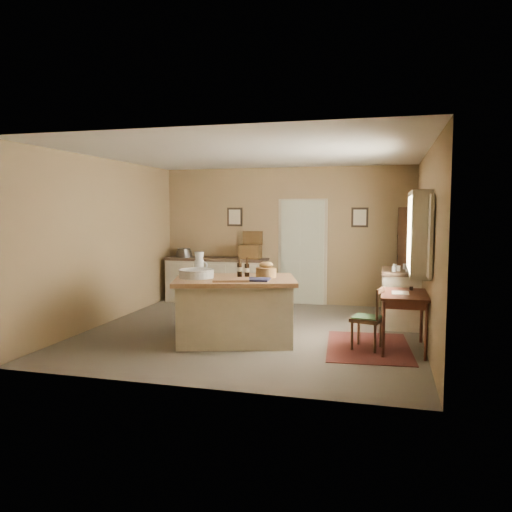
{
  "coord_description": "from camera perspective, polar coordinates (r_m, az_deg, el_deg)",
  "views": [
    {
      "loc": [
        1.96,
        -7.26,
        1.86
      ],
      "look_at": [
        0.0,
        0.19,
        1.15
      ],
      "focal_mm": 35.0,
      "sensor_mm": 36.0,
      "label": 1
    }
  ],
  "objects": [
    {
      "name": "ground",
      "position": [
        7.74,
        -0.36,
        -8.63
      ],
      "size": [
        5.0,
        5.0,
        0.0
      ],
      "primitive_type": "plane",
      "color": "#61574A",
      "rests_on": "ground"
    },
    {
      "name": "wall_back",
      "position": [
        9.97,
        3.38,
        2.33
      ],
      "size": [
        5.0,
        0.1,
        2.7
      ],
      "primitive_type": "cube",
      "color": "olive",
      "rests_on": "ground"
    },
    {
      "name": "wall_front",
      "position": [
        5.17,
        -7.61,
        -0.44
      ],
      "size": [
        5.0,
        0.1,
        2.7
      ],
      "primitive_type": "cube",
      "color": "olive",
      "rests_on": "ground"
    },
    {
      "name": "wall_left",
      "position": [
        8.53,
        -16.81,
        1.62
      ],
      "size": [
        0.1,
        5.0,
        2.7
      ],
      "primitive_type": "cube",
      "color": "olive",
      "rests_on": "ground"
    },
    {
      "name": "wall_right",
      "position": [
        7.3,
        18.96,
        0.97
      ],
      "size": [
        0.1,
        5.0,
        2.7
      ],
      "primitive_type": "cube",
      "color": "olive",
      "rests_on": "ground"
    },
    {
      "name": "ceiling",
      "position": [
        7.56,
        -0.37,
        11.65
      ],
      "size": [
        5.0,
        5.0,
        0.0
      ],
      "primitive_type": "plane",
      "color": "silver",
      "rests_on": "wall_back"
    },
    {
      "name": "door",
      "position": [
        9.89,
        5.33,
        0.58
      ],
      "size": [
        0.97,
        0.06,
        2.11
      ],
      "primitive_type": "cube",
      "color": "beige",
      "rests_on": "ground"
    },
    {
      "name": "framed_prints",
      "position": [
        9.89,
        4.51,
        4.45
      ],
      "size": [
        2.82,
        0.02,
        0.38
      ],
      "color": "black",
      "rests_on": "ground"
    },
    {
      "name": "window",
      "position": [
        7.08,
        18.5,
        2.49
      ],
      "size": [
        0.25,
        1.99,
        1.12
      ],
      "color": "#C1B596",
      "rests_on": "ground"
    },
    {
      "name": "work_island",
      "position": [
        7.08,
        -2.48,
        -5.96
      ],
      "size": [
        1.91,
        1.51,
        1.2
      ],
      "rotation": [
        0.0,
        0.0,
        0.29
      ],
      "color": "#C1B596",
      "rests_on": "ground"
    },
    {
      "name": "sideboard",
      "position": [
        10.11,
        -4.46,
        -2.58
      ],
      "size": [
        2.06,
        0.58,
        1.18
      ],
      "color": "#C1B596",
      "rests_on": "ground"
    },
    {
      "name": "rug",
      "position": [
        7.06,
        12.71,
        -10.1
      ],
      "size": [
        1.23,
        1.69,
        0.01
      ],
      "primitive_type": "cube",
      "rotation": [
        0.0,
        0.0,
        0.08
      ],
      "color": "#451717",
      "rests_on": "ground"
    },
    {
      "name": "writing_desk",
      "position": [
        6.92,
        16.57,
        -4.84
      ],
      "size": [
        0.59,
        0.97,
        0.82
      ],
      "color": "black",
      "rests_on": "ground"
    },
    {
      "name": "desk_chair",
      "position": [
        6.87,
        12.55,
        -7.07
      ],
      "size": [
        0.46,
        0.46,
        0.82
      ],
      "primitive_type": null,
      "rotation": [
        0.0,
        0.0,
        -0.23
      ],
      "color": "black",
      "rests_on": "ground"
    },
    {
      "name": "right_cabinet",
      "position": [
        8.45,
        16.21,
        -4.49
      ],
      "size": [
        0.6,
        1.08,
        0.99
      ],
      "color": "#C1B596",
      "rests_on": "ground"
    },
    {
      "name": "shelving_unit",
      "position": [
        9.31,
        17.07,
        -0.55
      ],
      "size": [
        0.32,
        0.86,
        1.91
      ],
      "color": "black",
      "rests_on": "ground"
    }
  ]
}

